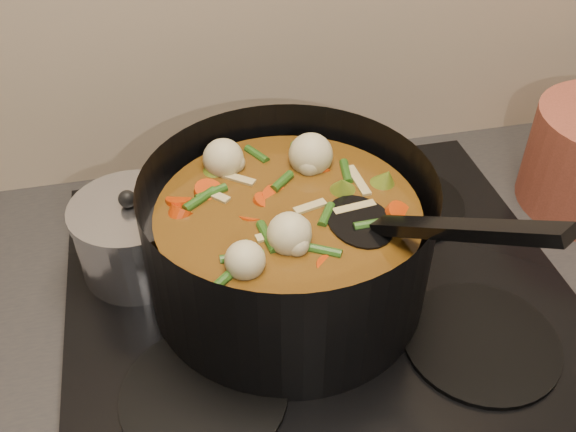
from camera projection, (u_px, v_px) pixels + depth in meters
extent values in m
cube|color=black|center=(317.00, 309.00, 0.84)|extent=(2.64, 0.64, 0.05)
cube|color=black|center=(318.00, 291.00, 0.82)|extent=(0.62, 0.54, 0.02)
cylinder|color=black|center=(204.00, 394.00, 0.68)|extent=(0.18, 0.18, 0.01)
cylinder|color=black|center=(481.00, 341.00, 0.74)|extent=(0.18, 0.18, 0.01)
cylinder|color=black|center=(181.00, 235.00, 0.88)|extent=(0.18, 0.18, 0.01)
cylinder|color=black|center=(401.00, 203.00, 0.93)|extent=(0.18, 0.18, 0.01)
cylinder|color=black|center=(288.00, 238.00, 0.75)|extent=(0.42, 0.42, 0.17)
cylinder|color=black|center=(288.00, 284.00, 0.80)|extent=(0.33, 0.33, 0.01)
cylinder|color=brown|center=(288.00, 247.00, 0.76)|extent=(0.30, 0.30, 0.12)
cylinder|color=#C33709|center=(326.00, 207.00, 0.74)|extent=(0.03, 0.04, 0.03)
cylinder|color=#C33709|center=(306.00, 172.00, 0.79)|extent=(0.05, 0.04, 0.03)
cylinder|color=#C33709|center=(222.00, 170.00, 0.79)|extent=(0.05, 0.05, 0.03)
cylinder|color=#C33709|center=(234.00, 222.00, 0.71)|extent=(0.04, 0.04, 0.03)
cylinder|color=#C33709|center=(267.00, 272.00, 0.65)|extent=(0.04, 0.04, 0.03)
cylinder|color=#C33709|center=(318.00, 229.00, 0.71)|extent=(0.05, 0.05, 0.03)
cylinder|color=#C33709|center=(352.00, 197.00, 0.75)|extent=(0.04, 0.04, 0.03)
cylinder|color=#C33709|center=(302.00, 155.00, 0.81)|extent=(0.04, 0.04, 0.03)
cylinder|color=#C33709|center=(246.00, 192.00, 0.76)|extent=(0.05, 0.05, 0.03)
sphere|color=beige|center=(348.00, 194.00, 0.73)|extent=(0.05, 0.05, 0.05)
sphere|color=beige|center=(255.00, 171.00, 0.76)|extent=(0.05, 0.05, 0.05)
sphere|color=beige|center=(250.00, 236.00, 0.67)|extent=(0.05, 0.05, 0.05)
sphere|color=beige|center=(350.00, 211.00, 0.71)|extent=(0.05, 0.05, 0.05)
cone|color=olive|center=(266.00, 264.00, 0.65)|extent=(0.05, 0.05, 0.04)
cone|color=olive|center=(370.00, 227.00, 0.69)|extent=(0.05, 0.05, 0.04)
cone|color=olive|center=(329.00, 164.00, 0.78)|extent=(0.05, 0.05, 0.04)
cone|color=olive|center=(227.00, 174.00, 0.77)|extent=(0.05, 0.05, 0.04)
cone|color=olive|center=(219.00, 244.00, 0.67)|extent=(0.05, 0.05, 0.04)
cone|color=olive|center=(338.00, 256.00, 0.66)|extent=(0.05, 0.05, 0.04)
cylinder|color=#2C5619|center=(307.00, 183.00, 0.76)|extent=(0.01, 0.04, 0.01)
cylinder|color=#2C5619|center=(249.00, 155.00, 0.80)|extent=(0.04, 0.04, 0.01)
cylinder|color=#2C5619|center=(209.00, 196.00, 0.74)|extent=(0.05, 0.02, 0.01)
cylinder|color=#2C5619|center=(235.00, 234.00, 0.69)|extent=(0.03, 0.04, 0.01)
cylinder|color=#2C5619|center=(287.00, 238.00, 0.68)|extent=(0.03, 0.04, 0.01)
cylinder|color=#2C5619|center=(372.00, 253.00, 0.67)|extent=(0.05, 0.02, 0.01)
cylinder|color=#2C5619|center=(368.00, 198.00, 0.74)|extent=(0.04, 0.04, 0.01)
cylinder|color=#2C5619|center=(316.00, 174.00, 0.77)|extent=(0.01, 0.04, 0.01)
cylinder|color=#2C5619|center=(271.00, 183.00, 0.76)|extent=(0.04, 0.04, 0.01)
cylinder|color=#2C5619|center=(193.00, 191.00, 0.75)|extent=(0.05, 0.02, 0.01)
cylinder|color=#2C5619|center=(217.00, 240.00, 0.68)|extent=(0.03, 0.05, 0.01)
cylinder|color=#2C5619|center=(285.00, 252.00, 0.67)|extent=(0.03, 0.04, 0.01)
cube|color=tan|center=(215.00, 204.00, 0.73)|extent=(0.05, 0.01, 0.00)
cube|color=tan|center=(269.00, 258.00, 0.66)|extent=(0.02, 0.05, 0.00)
cube|color=tan|center=(358.00, 227.00, 0.70)|extent=(0.05, 0.03, 0.00)
cube|color=tan|center=(323.00, 171.00, 0.78)|extent=(0.04, 0.04, 0.00)
cube|color=tan|center=(235.00, 180.00, 0.76)|extent=(0.03, 0.05, 0.00)
cube|color=tan|center=(229.00, 241.00, 0.68)|extent=(0.05, 0.02, 0.00)
ellipsoid|color=black|center=(360.00, 223.00, 0.71)|extent=(0.08, 0.10, 0.01)
cube|color=black|center=(460.00, 230.00, 0.61)|extent=(0.12, 0.18, 0.12)
cylinder|color=silver|center=(136.00, 240.00, 0.81)|extent=(0.14, 0.14, 0.09)
cylinder|color=silver|center=(129.00, 209.00, 0.78)|extent=(0.15, 0.15, 0.01)
sphere|color=black|center=(127.00, 199.00, 0.77)|extent=(0.02, 0.02, 0.02)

